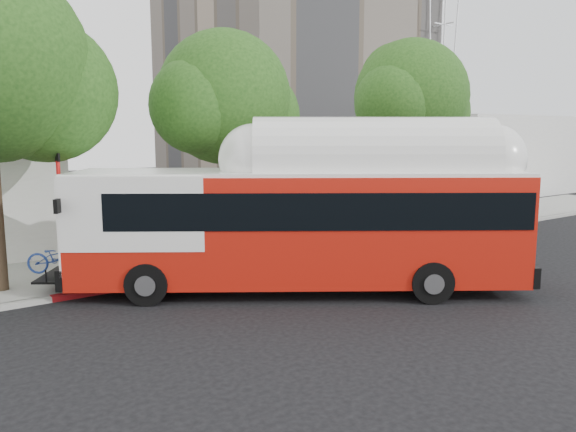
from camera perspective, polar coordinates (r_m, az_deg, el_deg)
name	(u,v)px	position (r m, az deg, el deg)	size (l,w,h in m)	color
ground	(349,287)	(17.92, 6.21, -7.20)	(120.00, 120.00, 0.00)	black
sidewalk	(242,250)	(23.00, -4.68, -3.44)	(60.00, 5.00, 0.15)	gray
curb_strip	(278,262)	(20.87, -0.98, -4.67)	(60.00, 0.30, 0.15)	gray
red_curb_segment	(206,273)	(19.37, -8.33, -5.80)	(10.00, 0.32, 0.16)	maroon
street_tree_left	(3,71)	(18.68, -26.94, 13.03)	(6.67, 5.80, 9.74)	#2D2116
street_tree_mid	(233,104)	(21.84, -5.62, 11.29)	(5.75, 5.00, 8.62)	#2D2116
street_tree_right	(416,102)	(28.13, 12.91, 11.23)	(6.21, 5.40, 9.18)	#2D2116
horizon_block	(488,153)	(50.60, 19.67, 6.00)	(20.00, 12.00, 6.00)	silver
transit_bus	(302,227)	(17.00, 1.39, -1.17)	(13.22, 10.13, 4.24)	#B6180C
signal_pole	(61,222)	(18.13, -22.03, -0.58)	(0.12, 0.40, 4.23)	red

